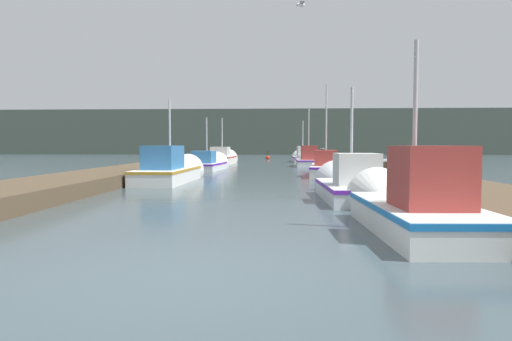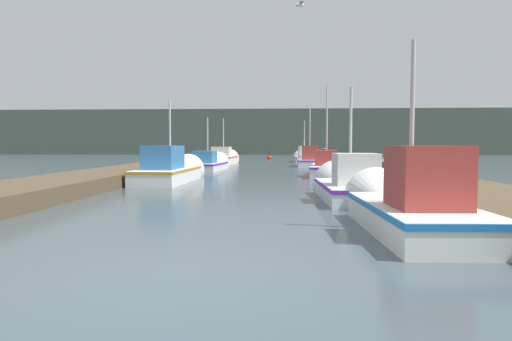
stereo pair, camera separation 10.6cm
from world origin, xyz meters
The scene contains 17 objects.
ground_plane centered at (0.00, 0.00, 0.00)m, with size 200.00×200.00×0.00m.
dock_left centered at (-5.90, 16.00, 0.24)m, with size 2.83×40.00×0.48m.
dock_right centered at (5.90, 16.00, 0.24)m, with size 2.83×40.00×0.48m.
distant_shore_ridge centered at (0.00, 70.90, 3.43)m, with size 120.00×16.00×6.86m.
fishing_boat_0 centered at (3.53, 3.45, 0.42)m, with size 1.79×4.95×3.91m.
fishing_boat_1 centered at (3.15, 8.30, 0.36)m, with size 1.81×4.90×3.73m.
fishing_boat_2 centered at (-3.43, 13.76, 0.47)m, with size 1.86×6.11×3.91m.
fishing_boat_3 centered at (3.45, 17.94, 0.39)m, with size 1.98×5.72×4.92m.
fishing_boat_4 centered at (-3.26, 22.63, 0.34)m, with size 2.13×5.17×3.78m.
fishing_boat_5 centered at (3.17, 27.60, 0.43)m, with size 1.80×4.49×4.64m.
fishing_boat_6 centered at (-3.44, 31.28, 0.44)m, with size 2.06×4.93×4.18m.
fishing_boat_7 centered at (3.16, 35.80, 0.41)m, with size 1.93×5.35×4.25m.
mooring_piling_0 centered at (4.65, 33.01, 0.62)m, with size 0.36×0.36×1.22m.
mooring_piling_2 centered at (4.37, 8.87, 0.56)m, with size 0.36×0.36×1.10m.
mooring_piling_3 centered at (4.35, 8.78, 0.54)m, with size 0.37×0.37×1.08m.
channel_buoy centered at (-0.13, 42.68, 0.14)m, with size 0.47×0.47×0.97m.
seagull_lead centered at (1.74, 9.00, 5.81)m, with size 0.30×0.56×0.12m.
Camera 1 is at (1.12, -5.20, 1.56)m, focal length 32.00 mm.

